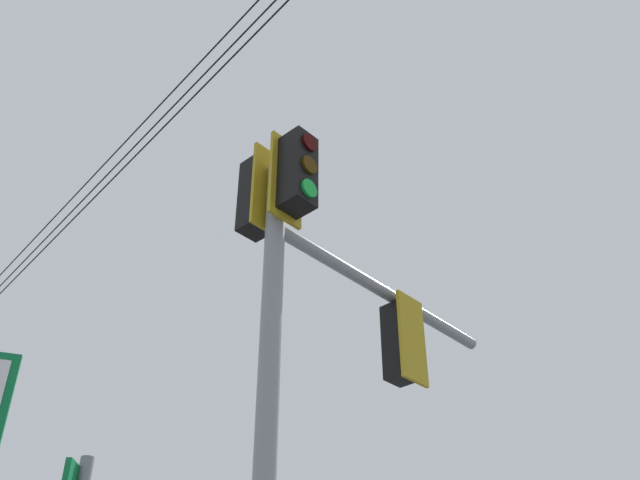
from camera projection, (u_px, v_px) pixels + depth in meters
signal_mast_assembly at (310, 332)px, 6.96m from camera, size 2.05×3.57×6.96m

